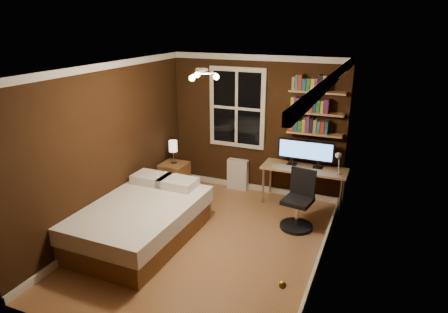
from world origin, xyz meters
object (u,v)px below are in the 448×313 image
at_px(monitor_right, 319,155).
at_px(office_chair, 298,207).
at_px(nightstand, 174,178).
at_px(bedside_lamp, 173,152).
at_px(bed, 138,220).
at_px(monitor_left, 293,152).
at_px(desk, 304,171).
at_px(radiator, 238,174).
at_px(desk_lamp, 338,163).

distance_m(monitor_right, office_chair, 1.08).
height_order(nightstand, office_chair, office_chair).
distance_m(bedside_lamp, office_chair, 2.48).
bearing_deg(bed, monitor_left, 51.93).
bearing_deg(bed, monitor_right, 45.39).
bearing_deg(nightstand, bed, -78.62).
relative_size(desk, monitor_left, 2.86).
bearing_deg(bedside_lamp, monitor_left, 13.66).
distance_m(radiator, desk, 1.33).
bearing_deg(desk, bed, -133.47).
height_order(monitor_left, desk_lamp, monitor_left).
bearing_deg(bedside_lamp, nightstand, 0.00).
distance_m(desk, desk_lamp, 0.65).
height_order(radiator, office_chair, office_chair).
distance_m(nightstand, desk_lamp, 2.94).
relative_size(desk_lamp, office_chair, 0.48).
relative_size(bedside_lamp, monitor_left, 0.87).
height_order(bed, desk, bed).
distance_m(nightstand, bedside_lamp, 0.50).
height_order(nightstand, monitor_left, monitor_left).
relative_size(monitor_right, office_chair, 0.54).
bearing_deg(nightstand, office_chair, -9.57).
xyz_separation_m(desk_lamp, office_chair, (-0.46, -0.67, -0.56)).
height_order(bed, nightstand, bed).
bearing_deg(monitor_left, radiator, 174.08).
xyz_separation_m(nightstand, bedside_lamp, (0.00, 0.00, 0.50)).
bearing_deg(nightstand, radiator, 30.82).
height_order(monitor_left, monitor_right, same).
xyz_separation_m(bedside_lamp, desk, (2.30, 0.43, -0.17)).
bearing_deg(office_chair, desk, 106.10).
height_order(bedside_lamp, monitor_left, monitor_left).
bearing_deg(office_chair, bedside_lamp, 179.63).
relative_size(monitor_right, desk_lamp, 1.14).
height_order(bed, desk_lamp, desk_lamp).
distance_m(bed, office_chair, 2.42).
bearing_deg(monitor_right, bed, -135.39).
height_order(desk, desk_lamp, desk_lamp).
height_order(bedside_lamp, radiator, bedside_lamp).
bearing_deg(monitor_right, office_chair, -96.83).
bearing_deg(radiator, monitor_right, -4.15).
bearing_deg(radiator, desk, -7.98).
distance_m(monitor_left, office_chair, 1.12).
xyz_separation_m(bedside_lamp, office_chair, (2.40, -0.41, -0.45)).
relative_size(radiator, monitor_right, 1.18).
bearing_deg(desk_lamp, monitor_right, 145.34).
relative_size(bedside_lamp, desk_lamp, 0.99).
bearing_deg(bedside_lamp, monitor_right, 11.29).
distance_m(nightstand, office_chair, 2.44).
bearing_deg(monitor_right, desk, -161.17).
height_order(bed, monitor_right, monitor_right).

